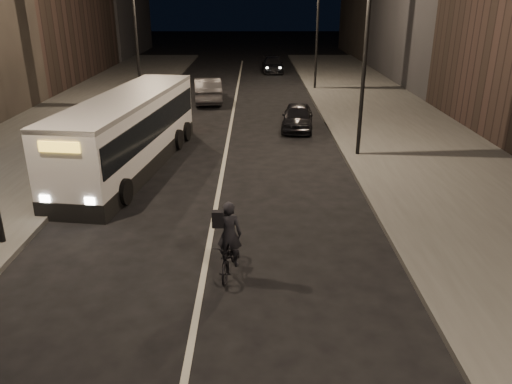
{
  "coord_description": "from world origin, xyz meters",
  "views": [
    {
      "loc": [
        1.26,
        -8.13,
        6.41
      ],
      "look_at": [
        1.29,
        4.24,
        1.5
      ],
      "focal_mm": 35.0,
      "sensor_mm": 36.0,
      "label": 1
    }
  ],
  "objects_px": {
    "streetlight_right_mid": "(361,24)",
    "car_near": "(298,117)",
    "cyclist_on_bicycle": "(230,250)",
    "car_mid": "(208,90)",
    "streetlight_right_far": "(314,11)",
    "streetlight_left_far": "(139,14)",
    "car_far": "(273,65)",
    "city_bus": "(130,129)"
  },
  "relations": [
    {
      "from": "streetlight_right_mid",
      "to": "car_near",
      "type": "distance_m",
      "value": 6.95
    },
    {
      "from": "cyclist_on_bicycle",
      "to": "car_mid",
      "type": "bearing_deg",
      "value": 104.49
    },
    {
      "from": "streetlight_right_far",
      "to": "streetlight_left_far",
      "type": "xyz_separation_m",
      "value": [
        -10.66,
        -6.0,
        0.0
      ]
    },
    {
      "from": "streetlight_right_far",
      "to": "car_far",
      "type": "distance_m",
      "value": 10.36
    },
    {
      "from": "streetlight_left_far",
      "to": "streetlight_right_far",
      "type": "bearing_deg",
      "value": 29.36
    },
    {
      "from": "streetlight_right_mid",
      "to": "city_bus",
      "type": "xyz_separation_m",
      "value": [
        -8.93,
        -1.24,
        -3.81
      ]
    },
    {
      "from": "streetlight_right_far",
      "to": "cyclist_on_bicycle",
      "type": "relative_size",
      "value": 4.08
    },
    {
      "from": "streetlight_right_far",
      "to": "car_near",
      "type": "xyz_separation_m",
      "value": [
        -1.89,
        -11.26,
        -4.72
      ]
    },
    {
      "from": "streetlight_right_far",
      "to": "car_near",
      "type": "bearing_deg",
      "value": -99.55
    },
    {
      "from": "car_near",
      "to": "streetlight_left_far",
      "type": "bearing_deg",
      "value": 155.26
    },
    {
      "from": "car_far",
      "to": "streetlight_left_far",
      "type": "bearing_deg",
      "value": -120.31
    },
    {
      "from": "streetlight_right_mid",
      "to": "cyclist_on_bicycle",
      "type": "distance_m",
      "value": 11.54
    },
    {
      "from": "streetlight_right_mid",
      "to": "city_bus",
      "type": "relative_size",
      "value": 0.75
    },
    {
      "from": "streetlight_left_far",
      "to": "car_far",
      "type": "height_order",
      "value": "streetlight_left_far"
    },
    {
      "from": "cyclist_on_bicycle",
      "to": "car_near",
      "type": "xyz_separation_m",
      "value": [
        2.78,
        14.19,
        -0.02
      ]
    },
    {
      "from": "streetlight_right_mid",
      "to": "car_near",
      "type": "relative_size",
      "value": 2.16
    },
    {
      "from": "car_far",
      "to": "car_mid",
      "type": "bearing_deg",
      "value": -110.62
    },
    {
      "from": "streetlight_right_mid",
      "to": "streetlight_left_far",
      "type": "xyz_separation_m",
      "value": [
        -10.66,
        10.0,
        0.0
      ]
    },
    {
      "from": "cyclist_on_bicycle",
      "to": "streetlight_right_far",
      "type": "bearing_deg",
      "value": 87.68
    },
    {
      "from": "streetlight_left_far",
      "to": "car_near",
      "type": "relative_size",
      "value": 2.16
    },
    {
      "from": "cyclist_on_bicycle",
      "to": "car_far",
      "type": "height_order",
      "value": "cyclist_on_bicycle"
    },
    {
      "from": "city_bus",
      "to": "car_mid",
      "type": "bearing_deg",
      "value": 89.31
    },
    {
      "from": "streetlight_right_far",
      "to": "cyclist_on_bicycle",
      "type": "height_order",
      "value": "streetlight_right_far"
    },
    {
      "from": "streetlight_right_mid",
      "to": "streetlight_right_far",
      "type": "relative_size",
      "value": 1.0
    },
    {
      "from": "streetlight_right_far",
      "to": "car_near",
      "type": "height_order",
      "value": "streetlight_right_far"
    },
    {
      "from": "streetlight_right_mid",
      "to": "streetlight_left_far",
      "type": "relative_size",
      "value": 1.0
    },
    {
      "from": "cyclist_on_bicycle",
      "to": "car_near",
      "type": "bearing_deg",
      "value": 86.99
    },
    {
      "from": "streetlight_right_mid",
      "to": "cyclist_on_bicycle",
      "type": "bearing_deg",
      "value": -116.34
    },
    {
      "from": "car_near",
      "to": "streetlight_right_mid",
      "type": "bearing_deg",
      "value": -61.98
    },
    {
      "from": "city_bus",
      "to": "cyclist_on_bicycle",
      "type": "height_order",
      "value": "city_bus"
    },
    {
      "from": "city_bus",
      "to": "car_mid",
      "type": "height_order",
      "value": "city_bus"
    },
    {
      "from": "city_bus",
      "to": "car_far",
      "type": "xyz_separation_m",
      "value": [
        6.48,
        26.13,
        -0.92
      ]
    },
    {
      "from": "car_mid",
      "to": "streetlight_left_far",
      "type": "bearing_deg",
      "value": 18.37
    },
    {
      "from": "streetlight_right_mid",
      "to": "streetlight_right_far",
      "type": "xyz_separation_m",
      "value": [
        0.0,
        16.0,
        0.0
      ]
    },
    {
      "from": "streetlight_left_far",
      "to": "cyclist_on_bicycle",
      "type": "xyz_separation_m",
      "value": [
        5.99,
        -19.45,
        -4.7
      ]
    },
    {
      "from": "cyclist_on_bicycle",
      "to": "car_mid",
      "type": "xyz_separation_m",
      "value": [
        -2.37,
        21.14,
        0.11
      ]
    },
    {
      "from": "streetlight_right_far",
      "to": "car_mid",
      "type": "xyz_separation_m",
      "value": [
        -7.05,
        -4.31,
        -4.59
      ]
    },
    {
      "from": "streetlight_right_far",
      "to": "streetlight_left_far",
      "type": "distance_m",
      "value": 12.24
    },
    {
      "from": "streetlight_right_far",
      "to": "city_bus",
      "type": "xyz_separation_m",
      "value": [
        -8.93,
        -17.24,
        -3.81
      ]
    },
    {
      "from": "city_bus",
      "to": "car_far",
      "type": "height_order",
      "value": "city_bus"
    },
    {
      "from": "streetlight_right_far",
      "to": "city_bus",
      "type": "height_order",
      "value": "streetlight_right_far"
    },
    {
      "from": "streetlight_left_far",
      "to": "car_mid",
      "type": "relative_size",
      "value": 1.73
    }
  ]
}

